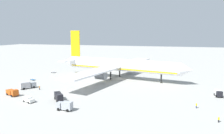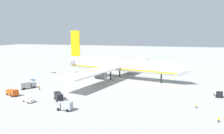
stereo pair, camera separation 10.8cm
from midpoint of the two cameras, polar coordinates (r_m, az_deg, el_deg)
ground_plane at (r=121.42m, az=2.15°, el=-2.91°), size 600.00×600.00×0.00m
airliner at (r=120.98m, az=1.58°, el=0.47°), size 72.79×81.46×25.06m
service_truck_0 at (r=96.89m, az=-23.28°, el=-5.73°), size 6.41×4.59×2.57m
service_truck_1 at (r=74.04m, az=-11.51°, el=-9.29°), size 5.08×2.51×2.84m
service_truck_3 at (r=84.74m, az=-12.99°, el=-7.06°), size 5.88×6.45×2.80m
service_truck_4 at (r=106.24m, az=-20.11°, el=-4.17°), size 5.31×6.95×3.01m
service_truck_5 at (r=96.64m, az=24.72°, el=-5.84°), size 2.77×4.74×2.33m
service_van at (r=86.00m, az=-19.86°, el=-7.47°), size 4.86×3.38×1.97m
baggage_cart_0 at (r=143.33m, az=-14.23°, el=-1.15°), size 2.88×2.38×1.17m
baggage_cart_1 at (r=185.55m, az=-7.25°, el=1.23°), size 2.52×2.91×1.53m
baggage_cart_2 at (r=124.38m, az=-18.84°, el=-2.96°), size 3.40×2.44×0.40m
ground_worker_0 at (r=69.78m, az=24.79°, el=-11.66°), size 0.42×0.42×1.61m
ground_worker_1 at (r=79.44m, az=20.07°, el=-8.90°), size 0.56×0.56×1.76m
ground_worker_2 at (r=102.89m, az=-17.41°, el=-4.86°), size 0.49×0.49×1.74m
traffic_cone_0 at (r=152.96m, az=16.17°, el=-0.78°), size 0.36×0.36×0.55m
traffic_cone_1 at (r=116.37m, az=-18.53°, el=-3.71°), size 0.36×0.36×0.55m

